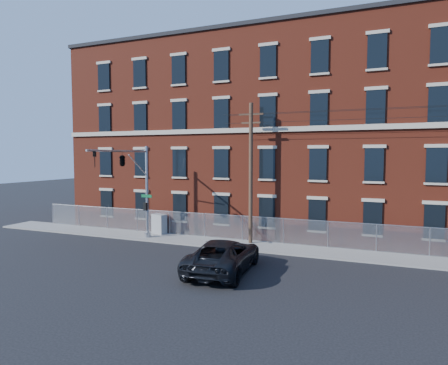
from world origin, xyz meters
TOP-DOWN VIEW (x-y plane):
  - ground at (0.00, 0.00)m, footprint 140.00×140.00m
  - sidewalk at (12.00, 5.00)m, footprint 65.00×3.00m
  - mill_building at (12.00, 13.93)m, footprint 55.30×14.32m
  - chain_link_fence at (12.00, 6.30)m, footprint 59.06×0.06m
  - traffic_signal_mast at (-6.00, 2.18)m, footprint 0.90×6.75m
  - utility_pole_near at (2.00, 5.60)m, footprint 1.80×0.28m
  - pickup_truck at (2.63, -1.16)m, footprint 3.43×6.64m
  - utility_cabinet at (-5.87, 6.00)m, footprint 1.38×1.00m

SIDE VIEW (x-z plane):
  - ground at x=0.00m, z-range 0.00..0.00m
  - sidewalk at x=12.00m, z-range 0.00..0.12m
  - pickup_truck at x=2.63m, z-range 0.00..1.79m
  - utility_cabinet at x=-5.87m, z-range 0.12..1.68m
  - chain_link_fence at x=12.00m, z-range 0.13..1.98m
  - utility_pole_near at x=2.00m, z-range 0.34..10.34m
  - traffic_signal_mast at x=-6.00m, z-range 1.89..8.89m
  - mill_building at x=12.00m, z-range 0.00..16.30m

